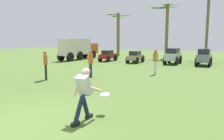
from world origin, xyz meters
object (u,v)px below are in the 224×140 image
at_px(frisbee_thrower, 84,92).
at_px(parked_car_slot_c, 173,56).
at_px(box_truck, 79,48).
at_px(palm_tree_right_of_centre, 208,16).
at_px(teammate_near_sideline, 46,63).
at_px(palm_tree_far_left, 118,32).
at_px(teammate_deep, 91,61).
at_px(teammate_midfield, 155,59).
at_px(parked_car_slot_a, 108,56).
at_px(parked_car_slot_b, 135,57).
at_px(frisbee_in_flight, 105,95).
at_px(parked_car_slot_d, 204,57).
at_px(palm_tree_left_of_centre, 167,26).

relative_size(frisbee_thrower, parked_car_slot_c, 0.59).
relative_size(box_truck, palm_tree_right_of_centre, 0.81).
distance_m(teammate_near_sideline, palm_tree_far_left, 17.90).
bearing_deg(teammate_deep, box_truck, 128.06).
height_order(frisbee_thrower, teammate_midfield, teammate_midfield).
bearing_deg(teammate_midfield, parked_car_slot_a, 136.57).
xyz_separation_m(frisbee_thrower, palm_tree_far_left, (-8.80, 21.48, 2.37)).
relative_size(teammate_midfield, parked_car_slot_b, 0.70).
relative_size(teammate_deep, parked_car_slot_a, 0.70).
bearing_deg(frisbee_in_flight, parked_car_slot_d, 82.59).
xyz_separation_m(frisbee_thrower, teammate_near_sideline, (-5.14, 4.11, 0.14)).
relative_size(frisbee_in_flight, box_truck, 0.05).
height_order(parked_car_slot_b, palm_tree_left_of_centre, palm_tree_left_of_centre).
relative_size(teammate_near_sideline, teammate_deep, 1.00).
distance_m(palm_tree_far_left, palm_tree_right_of_centre, 10.74).
xyz_separation_m(teammate_midfield, parked_car_slot_c, (-0.12, 6.33, -0.20)).
bearing_deg(box_truck, frisbee_in_flight, -52.82).
relative_size(parked_car_slot_a, box_truck, 0.38).
bearing_deg(frisbee_in_flight, teammate_deep, 125.54).
distance_m(parked_car_slot_d, palm_tree_far_left, 12.95).
distance_m(teammate_near_sideline, parked_car_slot_b, 10.43).
bearing_deg(palm_tree_far_left, teammate_midfield, -56.87).
bearing_deg(teammate_midfield, parked_car_slot_d, 68.83).
distance_m(frisbee_in_flight, teammate_near_sideline, 6.33).
relative_size(frisbee_thrower, box_truck, 0.24).
bearing_deg(frisbee_in_flight, teammate_near_sideline, 148.06).
height_order(parked_car_slot_a, palm_tree_left_of_centre, palm_tree_left_of_centre).
height_order(box_truck, palm_tree_left_of_centre, palm_tree_left_of_centre).
height_order(teammate_deep, parked_car_slot_a, teammate_deep).
bearing_deg(frisbee_thrower, parked_car_slot_c, 91.90).
xyz_separation_m(parked_car_slot_b, palm_tree_far_left, (-4.96, 7.03, 2.60)).
height_order(frisbee_thrower, palm_tree_far_left, palm_tree_far_left).
bearing_deg(parked_car_slot_d, frisbee_in_flight, -97.41).
bearing_deg(parked_car_slot_c, box_truck, 179.74).
relative_size(teammate_midfield, parked_car_slot_d, 0.66).
relative_size(frisbee_in_flight, teammate_near_sideline, 0.19).
height_order(teammate_near_sideline, parked_car_slot_c, teammate_near_sideline).
bearing_deg(parked_car_slot_a, teammate_midfield, -43.43).
distance_m(teammate_midfield, parked_car_slot_d, 6.73).
distance_m(parked_car_slot_a, palm_tree_left_of_centre, 8.02).
xyz_separation_m(frisbee_in_flight, teammate_near_sideline, (-5.36, 3.34, 0.37)).
xyz_separation_m(frisbee_in_flight, parked_car_slot_c, (-0.71, 14.14, 0.18)).
xyz_separation_m(teammate_deep, palm_tree_far_left, (-5.42, 15.67, 2.22)).
height_order(teammate_deep, palm_tree_far_left, palm_tree_far_left).
xyz_separation_m(teammate_near_sideline, box_truck, (-5.40, 10.84, 0.29)).
height_order(parked_car_slot_a, palm_tree_far_left, palm_tree_far_left).
height_order(teammate_midfield, parked_car_slot_b, teammate_midfield).
bearing_deg(teammate_deep, parked_car_slot_c, 72.36).
xyz_separation_m(frisbee_thrower, parked_car_slot_d, (2.05, 14.85, -0.05)).
relative_size(teammate_near_sideline, palm_tree_right_of_centre, 0.21).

